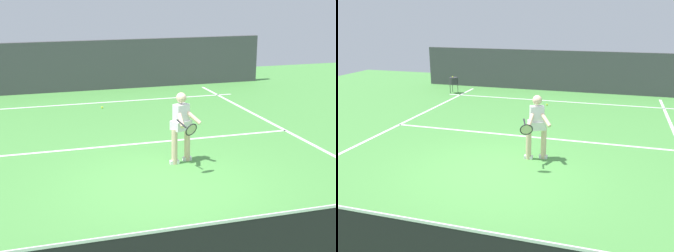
{
  "view_description": "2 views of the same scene",
  "coord_description": "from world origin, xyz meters",
  "views": [
    {
      "loc": [
        2.7,
        8.91,
        3.74
      ],
      "look_at": [
        -0.12,
        -0.32,
        1.06
      ],
      "focal_mm": 54.54,
      "sensor_mm": 36.0,
      "label": 1
    },
    {
      "loc": [
        -2.37,
        7.07,
        3.31
      ],
      "look_at": [
        -0.15,
        -0.24,
        1.01
      ],
      "focal_mm": 39.56,
      "sensor_mm": 36.0,
      "label": 2
    }
  ],
  "objects": [
    {
      "name": "ground_plane",
      "position": [
        0.0,
        0.0,
        0.0
      ],
      "size": [
        25.65,
        25.65,
        0.0
      ],
      "primitive_type": "plane",
      "color": "#4C9342"
    },
    {
      "name": "court_back_wall",
      "position": [
        0.0,
        -9.56,
        0.91
      ],
      "size": [
        13.19,
        0.24,
        1.82
      ],
      "primitive_type": "cube",
      "color": "#47474C",
      "rests_on": "ground"
    },
    {
      "name": "baseline_marking",
      "position": [
        0.0,
        -7.36,
        0.0
      ],
      "size": [
        9.19,
        0.1,
        0.01
      ],
      "primitive_type": "cube",
      "color": "white",
      "rests_on": "ground"
    },
    {
      "name": "service_line_marking",
      "position": [
        0.0,
        -2.64,
        0.0
      ],
      "size": [
        8.19,
        0.1,
        0.01
      ],
      "primitive_type": "cube",
      "color": "white",
      "rests_on": "ground"
    },
    {
      "name": "sideline_right_marking",
      "position": [
        4.1,
        0.0,
        0.0
      ],
      "size": [
        0.1,
        17.73,
        0.01
      ],
      "primitive_type": "cube",
      "color": "white",
      "rests_on": "ground"
    },
    {
      "name": "court_net",
      "position": [
        0.0,
        3.53,
        0.45
      ],
      "size": [
        8.87,
        0.08,
        0.98
      ],
      "color": "#4C4C51",
      "rests_on": "ground"
    },
    {
      "name": "tennis_player",
      "position": [
        -0.64,
        -1.04,
        0.85
      ],
      "size": [
        0.67,
        1.11,
        1.55
      ],
      "color": "beige",
      "rests_on": "ground"
    },
    {
      "name": "tennis_ball_near",
      "position": [
        0.14,
        -6.55,
        0.03
      ],
      "size": [
        0.07,
        0.07,
        0.07
      ],
      "primitive_type": "sphere",
      "color": "#D1E533",
      "rests_on": "ground"
    },
    {
      "name": "ball_hopper",
      "position": [
        4.52,
        -7.68,
        0.55
      ],
      "size": [
        0.36,
        0.36,
        0.74
      ],
      "color": "#333338",
      "rests_on": "ground"
    }
  ]
}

